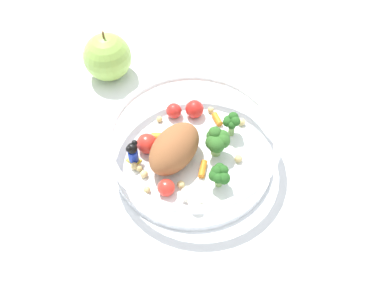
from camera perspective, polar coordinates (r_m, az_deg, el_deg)
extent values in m
plane|color=white|center=(0.70, -1.33, -2.33)|extent=(2.40, 2.40, 0.00)
cylinder|color=white|center=(0.70, 0.00, -1.42)|extent=(0.24, 0.24, 0.01)
torus|color=white|center=(0.66, 0.00, 1.21)|extent=(0.25, 0.25, 0.01)
ellipsoid|color=brown|center=(0.67, -2.08, -0.69)|extent=(0.11, 0.10, 0.06)
cylinder|color=#7FAD5B|center=(0.72, 4.76, 1.75)|extent=(0.01, 0.01, 0.02)
sphere|color=#23561E|center=(0.70, 5.20, 2.84)|extent=(0.01, 0.01, 0.01)
sphere|color=#23561E|center=(0.71, 4.97, 3.21)|extent=(0.02, 0.02, 0.02)
sphere|color=#23561E|center=(0.71, 4.37, 2.88)|extent=(0.01, 0.01, 0.01)
sphere|color=#23561E|center=(0.70, 4.28, 2.62)|extent=(0.01, 0.01, 0.01)
sphere|color=#23561E|center=(0.70, 4.79, 2.24)|extent=(0.01, 0.01, 0.01)
sphere|color=#23561E|center=(0.70, 5.23, 2.69)|extent=(0.01, 0.01, 0.01)
cylinder|color=#7FAD5B|center=(0.66, 3.24, -4.42)|extent=(0.01, 0.01, 0.02)
sphere|color=#23561E|center=(0.65, 3.82, -3.14)|extent=(0.01, 0.01, 0.01)
sphere|color=#23561E|center=(0.65, 3.34, -2.94)|extent=(0.02, 0.02, 0.02)
sphere|color=#23561E|center=(0.65, 2.96, -3.35)|extent=(0.02, 0.02, 0.02)
sphere|color=#23561E|center=(0.65, 2.68, -3.82)|extent=(0.02, 0.02, 0.02)
sphere|color=#23561E|center=(0.64, 3.15, -4.14)|extent=(0.01, 0.01, 0.01)
sphere|color=#23561E|center=(0.65, 3.86, -4.11)|extent=(0.02, 0.02, 0.02)
cylinder|color=#7FAD5B|center=(0.69, 2.89, -0.53)|extent=(0.01, 0.01, 0.02)
sphere|color=#2D6023|center=(0.68, 3.61, 0.77)|extent=(0.02, 0.02, 0.02)
sphere|color=#2D6023|center=(0.68, 3.07, 1.17)|extent=(0.02, 0.02, 0.02)
sphere|color=#2D6023|center=(0.67, 2.73, 1.41)|extent=(0.02, 0.02, 0.02)
sphere|color=#2D6023|center=(0.67, 2.48, 0.78)|extent=(0.02, 0.02, 0.02)
sphere|color=#2D6023|center=(0.67, 2.55, 0.19)|extent=(0.02, 0.02, 0.02)
sphere|color=#2D6023|center=(0.67, 2.96, -0.11)|extent=(0.02, 0.02, 0.02)
sphere|color=#2D6023|center=(0.67, 3.69, 0.37)|extent=(0.02, 0.02, 0.02)
sphere|color=silver|center=(0.64, -0.01, -6.17)|extent=(0.02, 0.02, 0.02)
sphere|color=silver|center=(0.65, -0.42, -5.87)|extent=(0.02, 0.02, 0.02)
sphere|color=silver|center=(0.64, -0.52, -6.04)|extent=(0.02, 0.02, 0.02)
sphere|color=silver|center=(0.64, -0.43, -6.18)|extent=(0.02, 0.02, 0.02)
sphere|color=silver|center=(0.64, 0.41, -6.98)|extent=(0.02, 0.02, 0.02)
cube|color=yellow|center=(0.70, -6.98, -1.95)|extent=(0.02, 0.02, 0.00)
cylinder|color=#1933B2|center=(0.69, -7.08, -1.36)|extent=(0.02, 0.02, 0.02)
sphere|color=black|center=(0.67, -7.22, -0.51)|extent=(0.02, 0.02, 0.02)
sphere|color=black|center=(0.67, -7.62, -0.61)|extent=(0.01, 0.01, 0.01)
sphere|color=black|center=(0.67, -6.92, 0.14)|extent=(0.01, 0.01, 0.01)
cylinder|color=orange|center=(0.71, -3.63, 0.85)|extent=(0.03, 0.02, 0.01)
cylinder|color=orange|center=(0.74, 3.03, 2.99)|extent=(0.01, 0.02, 0.01)
cylinder|color=orange|center=(0.68, 1.30, -3.02)|extent=(0.02, 0.03, 0.01)
sphere|color=red|center=(0.69, -5.45, 0.06)|extent=(0.03, 0.03, 0.03)
sphere|color=red|center=(0.74, 0.30, 4.23)|extent=(0.03, 0.03, 0.03)
sphere|color=red|center=(0.65, -3.12, -5.26)|extent=(0.02, 0.02, 0.02)
sphere|color=red|center=(0.74, -2.19, 4.02)|extent=(0.02, 0.02, 0.02)
sphere|color=#D1B775|center=(0.73, 5.98, 2.65)|extent=(0.01, 0.01, 0.01)
sphere|color=tan|center=(0.69, 5.58, -1.76)|extent=(0.01, 0.01, 0.01)
sphere|color=tan|center=(0.66, -5.43, -5.48)|extent=(0.01, 0.01, 0.01)
sphere|color=tan|center=(0.68, -6.97, -2.65)|extent=(0.01, 0.01, 0.01)
sphere|color=#D1B775|center=(0.65, 3.32, -7.21)|extent=(0.01, 0.01, 0.01)
sphere|color=tan|center=(0.68, -6.30, -3.14)|extent=(0.01, 0.01, 0.01)
sphere|color=#D1B775|center=(0.68, -5.78, -3.61)|extent=(0.01, 0.01, 0.01)
sphere|color=tan|center=(0.74, -3.93, 2.99)|extent=(0.01, 0.01, 0.01)
sphere|color=#D1B775|center=(0.66, -1.34, -4.89)|extent=(0.01, 0.01, 0.01)
sphere|color=tan|center=(0.75, 2.27, 4.11)|extent=(0.01, 0.01, 0.01)
sphere|color=#8CB74C|center=(0.81, -10.13, 10.26)|extent=(0.08, 0.08, 0.08)
cylinder|color=brown|center=(0.78, -10.62, 12.77)|extent=(0.00, 0.00, 0.01)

